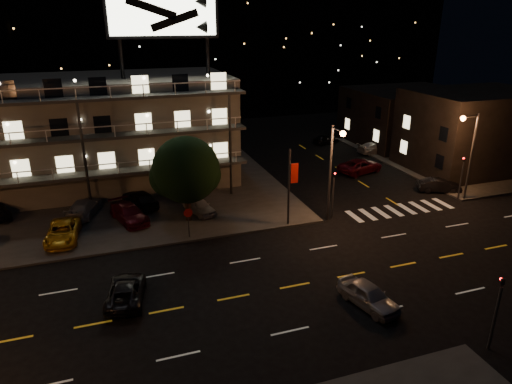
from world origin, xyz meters
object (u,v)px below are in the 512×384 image
object	(u,v)px
lot_car_7	(84,207)
road_car_east	(368,295)
tree	(186,172)
lot_car_4	(199,206)
road_car_west	(126,291)
lot_car_2	(63,232)
side_car_0	(439,185)

from	to	relation	value
lot_car_7	road_car_east	distance (m)	24.50
tree	lot_car_4	bearing A→B (deg)	42.98
lot_car_7	road_car_west	size ratio (longest dim) A/B	1.07
tree	road_car_west	world-z (taller)	tree
tree	road_car_east	xyz separation A→B (m)	(7.68, -15.01, -3.63)
lot_car_2	lot_car_7	size ratio (longest dim) A/B	0.99
lot_car_7	road_car_east	xyz separation A→B (m)	(15.73, -18.78, -0.16)
lot_car_4	road_car_west	size ratio (longest dim) A/B	0.83
side_car_0	road_car_west	size ratio (longest dim) A/B	0.89
lot_car_2	road_car_west	size ratio (longest dim) A/B	1.06
lot_car_4	side_car_0	bearing A→B (deg)	-23.72
lot_car_4	lot_car_7	xyz separation A→B (m)	(-9.23, 2.67, 0.06)
lot_car_2	road_car_west	world-z (taller)	lot_car_2
tree	lot_car_4	xyz separation A→B (m)	(1.18, 1.10, -3.54)
lot_car_2	side_car_0	distance (m)	33.72
tree	side_car_0	world-z (taller)	tree
lot_car_2	lot_car_4	world-z (taller)	lot_car_2
lot_car_2	lot_car_4	xyz separation A→B (m)	(10.70, 1.74, -0.03)
road_car_west	side_car_0	bearing A→B (deg)	-152.58
lot_car_4	lot_car_2	bearing A→B (deg)	170.61
road_car_east	road_car_west	bearing A→B (deg)	145.19
lot_car_7	road_car_west	xyz separation A→B (m)	(2.45, -13.67, -0.22)
lot_car_4	lot_car_7	distance (m)	9.61
lot_car_2	lot_car_7	bearing A→B (deg)	76.77
lot_car_2	road_car_west	xyz separation A→B (m)	(3.92, -9.26, -0.19)
tree	road_car_west	xyz separation A→B (m)	(-5.60, -9.90, -3.69)
tree	side_car_0	xyz separation A→B (m)	(24.19, -0.95, -3.66)
side_car_0	road_car_east	bearing A→B (deg)	154.10
lot_car_2	road_car_east	bearing A→B (deg)	-34.61
road_car_east	road_car_west	world-z (taller)	road_car_east
tree	road_car_east	bearing A→B (deg)	-62.91
lot_car_4	side_car_0	size ratio (longest dim) A/B	0.93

